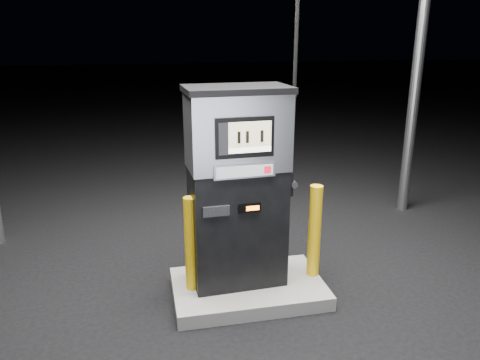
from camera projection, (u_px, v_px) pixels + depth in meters
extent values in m
plane|color=black|center=(248.00, 295.00, 5.06)|extent=(80.00, 80.00, 0.00)
cube|color=slate|center=(248.00, 288.00, 5.03)|extent=(1.60, 1.00, 0.15)
cylinder|color=gray|center=(418.00, 65.00, 6.84)|extent=(0.16, 0.16, 4.50)
cube|color=black|center=(237.00, 225.00, 4.90)|extent=(0.98, 0.60, 1.26)
cube|color=#B4B4BB|center=(237.00, 131.00, 4.59)|extent=(1.00, 0.62, 0.75)
cube|color=black|center=(237.00, 89.00, 4.47)|extent=(1.04, 0.66, 0.06)
cube|color=black|center=(245.00, 138.00, 4.33)|extent=(0.56, 0.06, 0.38)
cube|color=tan|center=(250.00, 135.00, 4.31)|extent=(0.41, 0.02, 0.24)
cube|color=white|center=(250.00, 150.00, 4.36)|extent=(0.41, 0.02, 0.05)
cube|color=#B4B4BB|center=(245.00, 171.00, 4.42)|extent=(0.60, 0.06, 0.14)
cube|color=#9A9CA1|center=(245.00, 171.00, 4.41)|extent=(0.55, 0.03, 0.11)
cube|color=red|center=(268.00, 170.00, 4.46)|extent=(0.07, 0.01, 0.07)
cube|color=black|center=(250.00, 208.00, 4.55)|extent=(0.22, 0.03, 0.09)
cube|color=orange|center=(253.00, 208.00, 4.55)|extent=(0.13, 0.01, 0.05)
cube|color=black|center=(216.00, 211.00, 4.47)|extent=(0.26, 0.04, 0.10)
cube|color=black|center=(286.00, 183.00, 4.90)|extent=(0.11, 0.19, 0.25)
cylinder|color=gray|center=(291.00, 182.00, 4.91)|extent=(0.08, 0.22, 0.07)
cylinder|color=black|center=(297.00, 13.00, 4.35)|extent=(0.04, 0.04, 3.12)
cylinder|color=yellow|center=(191.00, 244.00, 4.76)|extent=(0.17, 0.17, 1.00)
cylinder|color=yellow|center=(315.00, 231.00, 5.04)|extent=(0.16, 0.16, 1.03)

